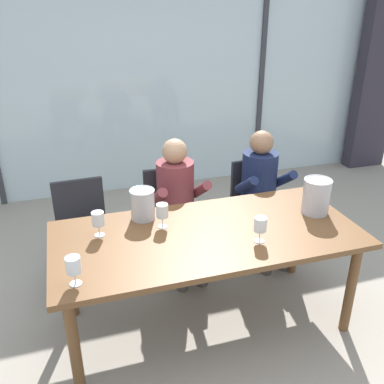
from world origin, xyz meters
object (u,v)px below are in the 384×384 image
object	(u,v)px
ice_bucket_primary	(316,196)
wine_glass_by_left_taster	(162,212)
ice_bucket_secondary	(143,204)
chair_left_of_center	(170,211)
person_maroon_top	(178,199)
chair_near_curtain	(82,225)
person_navy_polo	(263,188)
wine_glass_by_right_taster	(98,220)
wine_glass_near_bucket	(73,266)
dining_table	(207,242)
chair_center	(256,199)
wine_glass_center_pour	(260,225)

from	to	relation	value
ice_bucket_primary	wine_glass_by_left_taster	size ratio (longest dim) A/B	1.53
ice_bucket_primary	ice_bucket_secondary	xyz separation A→B (m)	(-1.24, 0.29, -0.02)
chair_left_of_center	person_maroon_top	size ratio (longest dim) A/B	0.73
chair_near_curtain	person_navy_polo	xyz separation A→B (m)	(1.59, -0.12, 0.17)
wine_glass_by_right_taster	person_maroon_top	bearing A→B (deg)	39.15
person_maroon_top	person_navy_polo	distance (m)	0.79
ice_bucket_primary	wine_glass_near_bucket	bearing A→B (deg)	-168.21
chair_near_curtain	wine_glass_by_right_taster	bearing A→B (deg)	-84.57
dining_table	wine_glass_by_left_taster	xyz separation A→B (m)	(-0.27, 0.17, 0.20)
wine_glass_by_left_taster	wine_glass_by_right_taster	world-z (taller)	same
ice_bucket_secondary	chair_left_of_center	bearing A→B (deg)	59.06
chair_left_of_center	wine_glass_by_right_taster	size ratio (longest dim) A/B	4.99
chair_near_curtain	person_navy_polo	distance (m)	1.61
chair_near_curtain	wine_glass_by_left_taster	world-z (taller)	wine_glass_by_left_taster
chair_near_curtain	ice_bucket_primary	world-z (taller)	ice_bucket_primary
wine_glass_near_bucket	wine_glass_by_right_taster	xyz separation A→B (m)	(0.18, 0.50, 0.00)
chair_near_curtain	chair_left_of_center	xyz separation A→B (m)	(0.77, 0.03, 0.00)
chair_left_of_center	person_navy_polo	xyz separation A→B (m)	(0.83, -0.15, 0.17)
person_navy_polo	wine_glass_by_right_taster	size ratio (longest dim) A/B	6.82
ice_bucket_secondary	person_maroon_top	bearing A→B (deg)	48.09
chair_left_of_center	ice_bucket_primary	distance (m)	1.31
ice_bucket_primary	wine_glass_near_bucket	distance (m)	1.79
person_navy_polo	wine_glass_by_right_taster	bearing A→B (deg)	-161.55
ice_bucket_secondary	chair_near_curtain	bearing A→B (deg)	128.30
chair_center	wine_glass_by_right_taster	bearing A→B (deg)	-160.35
chair_left_of_center	person_maroon_top	bearing A→B (deg)	-74.14
chair_near_curtain	ice_bucket_secondary	world-z (taller)	ice_bucket_secondary
chair_center	person_maroon_top	world-z (taller)	person_maroon_top
person_maroon_top	chair_near_curtain	bearing A→B (deg)	167.09
wine_glass_near_bucket	wine_glass_by_right_taster	bearing A→B (deg)	69.85
ice_bucket_primary	wine_glass_by_left_taster	xyz separation A→B (m)	(-1.13, 0.12, -0.02)
chair_center	ice_bucket_primary	distance (m)	0.94
wine_glass_center_pour	person_maroon_top	bearing A→B (deg)	106.49
wine_glass_near_bucket	wine_glass_center_pour	distance (m)	1.18
chair_near_curtain	wine_glass_near_bucket	xyz separation A→B (m)	(-0.09, -1.19, 0.39)
chair_center	person_navy_polo	world-z (taller)	person_navy_polo
person_navy_polo	wine_glass_near_bucket	world-z (taller)	person_navy_polo
person_navy_polo	wine_glass_by_right_taster	distance (m)	1.62
person_navy_polo	wine_glass_by_right_taster	world-z (taller)	person_navy_polo
wine_glass_by_right_taster	ice_bucket_primary	bearing A→B (deg)	-4.93
dining_table	ice_bucket_secondary	bearing A→B (deg)	138.42
chair_near_curtain	chair_center	size ratio (longest dim) A/B	1.00
chair_left_of_center	chair_center	world-z (taller)	same
wine_glass_by_right_taster	chair_center	bearing A→B (deg)	25.34
dining_table	wine_glass_near_bucket	xyz separation A→B (m)	(-0.89, -0.32, 0.20)
wine_glass_center_pour	wine_glass_by_right_taster	size ratio (longest dim) A/B	1.00
chair_left_of_center	ice_bucket_primary	xyz separation A→B (m)	(0.90, -0.86, 0.41)
chair_left_of_center	wine_glass_near_bucket	size ratio (longest dim) A/B	4.99
chair_left_of_center	wine_glass_by_left_taster	world-z (taller)	wine_glass_by_left_taster
wine_glass_near_bucket	person_maroon_top	bearing A→B (deg)	50.37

